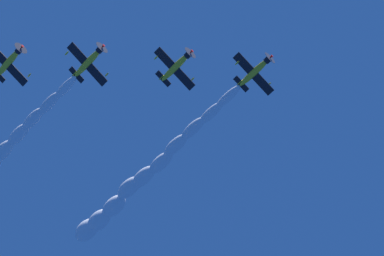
{
  "coord_description": "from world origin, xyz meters",
  "views": [
    {
      "loc": [
        25.63,
        -29.84,
        1.99
      ],
      "look_at": [
        -16.99,
        -0.38,
        91.28
      ],
      "focal_mm": 60.86,
      "sensor_mm": 36.0,
      "label": 1
    }
  ],
  "objects_px": {
    "airplane_right_wingman": "(89,62)",
    "airplane_left_wingman": "(176,66)",
    "airplane_lead": "(255,71)",
    "airplane_slot_tail": "(9,62)"
  },
  "relations": [
    {
      "from": "airplane_right_wingman",
      "to": "airplane_left_wingman",
      "type": "bearing_deg",
      "value": 59.33
    },
    {
      "from": "airplane_lead",
      "to": "airplane_left_wingman",
      "type": "relative_size",
      "value": 1.0
    },
    {
      "from": "airplane_left_wingman",
      "to": "airplane_slot_tail",
      "type": "relative_size",
      "value": 1.0
    },
    {
      "from": "airplane_left_wingman",
      "to": "airplane_slot_tail",
      "type": "bearing_deg",
      "value": -122.72
    },
    {
      "from": "airplane_lead",
      "to": "airplane_slot_tail",
      "type": "height_order",
      "value": "airplane_lead"
    },
    {
      "from": "airplane_slot_tail",
      "to": "airplane_lead",
      "type": "bearing_deg",
      "value": 58.07
    },
    {
      "from": "airplane_right_wingman",
      "to": "airplane_slot_tail",
      "type": "distance_m",
      "value": 12.09
    },
    {
      "from": "airplane_left_wingman",
      "to": "airplane_right_wingman",
      "type": "distance_m",
      "value": 13.23
    },
    {
      "from": "airplane_lead",
      "to": "airplane_left_wingman",
      "type": "xyz_separation_m",
      "value": [
        -6.1,
        -10.44,
        -0.14
      ]
    },
    {
      "from": "airplane_lead",
      "to": "airplane_right_wingman",
      "type": "height_order",
      "value": "airplane_lead"
    }
  ]
}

